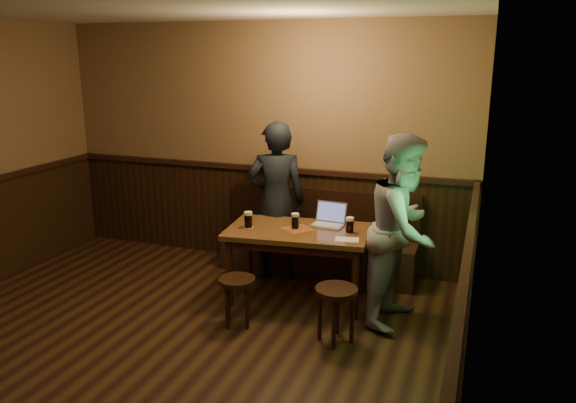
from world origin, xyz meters
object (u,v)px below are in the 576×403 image
(laptop, at_px, (329,219))
(person_grey, at_px, (404,230))
(stool_right, at_px, (336,299))
(pint_left, at_px, (248,220))
(pint_mid, at_px, (295,221))
(stool_left, at_px, (237,288))
(pint_right, at_px, (350,225))
(pub_table, at_px, (298,238))
(person_suit, at_px, (276,201))
(bench, at_px, (319,247))

(laptop, bearing_deg, person_grey, -18.48)
(stool_right, relative_size, laptop, 1.45)
(stool_right, xyz_separation_m, person_grey, (0.46, 0.61, 0.49))
(pint_left, relative_size, pint_mid, 1.04)
(stool_left, xyz_separation_m, laptop, (0.59, 0.96, 0.44))
(pint_mid, relative_size, pint_right, 1.00)
(pint_left, bearing_deg, pint_mid, 15.85)
(stool_left, bearing_deg, pint_left, 103.30)
(pub_table, xyz_separation_m, stool_right, (0.59, -0.72, -0.25))
(person_grey, bearing_deg, laptop, 76.85)
(pint_mid, xyz_separation_m, laptop, (0.28, 0.24, -0.02))
(laptop, bearing_deg, pint_left, -148.18)
(stool_left, bearing_deg, pint_right, 42.13)
(laptop, bearing_deg, person_suit, 166.01)
(pint_left, bearing_deg, pub_table, 14.32)
(bench, xyz_separation_m, pub_table, (0.00, -0.76, 0.34))
(bench, xyz_separation_m, pint_left, (-0.48, -0.88, 0.52))
(pint_right, bearing_deg, stool_right, -84.11)
(pub_table, height_order, stool_right, pub_table)
(pub_table, xyz_separation_m, person_suit, (-0.41, 0.47, 0.23))
(person_suit, height_order, person_grey, person_grey)
(stool_right, bearing_deg, pub_table, 129.37)
(stool_left, xyz_separation_m, person_grey, (1.39, 0.61, 0.52))
(bench, relative_size, laptop, 6.40)
(pub_table, xyz_separation_m, pint_mid, (-0.03, 0.00, 0.18))
(pint_left, xyz_separation_m, laptop, (0.73, 0.37, -0.02))
(stool_right, relative_size, person_suit, 0.28)
(person_suit, relative_size, person_grey, 0.99)
(laptop, height_order, person_grey, person_grey)
(stool_right, distance_m, pint_right, 0.89)
(pub_table, relative_size, pint_right, 9.26)
(pint_left, distance_m, pint_right, 1.01)
(pint_left, xyz_separation_m, pint_right, (1.00, 0.18, -0.00))
(pint_right, height_order, laptop, laptop)
(pub_table, xyz_separation_m, pint_left, (-0.48, -0.12, 0.18))
(stool_left, bearing_deg, pint_mid, 66.83)
(bench, bearing_deg, pint_mid, -92.39)
(pint_mid, bearing_deg, person_suit, 128.90)
(stool_left, xyz_separation_m, pint_right, (0.85, 0.77, 0.46))
(bench, bearing_deg, stool_right, -68.18)
(stool_left, xyz_separation_m, pint_mid, (0.31, 0.73, 0.46))
(pint_mid, distance_m, pint_right, 0.55)
(stool_left, relative_size, laptop, 1.32)
(pub_table, distance_m, pint_mid, 0.18)
(pint_mid, bearing_deg, stool_right, -49.36)
(pub_table, distance_m, laptop, 0.38)
(person_suit, bearing_deg, pub_table, 110.11)
(pint_mid, xyz_separation_m, pint_right, (0.54, 0.05, -0.00))
(bench, relative_size, pint_mid, 13.77)
(bench, distance_m, pint_mid, 0.91)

